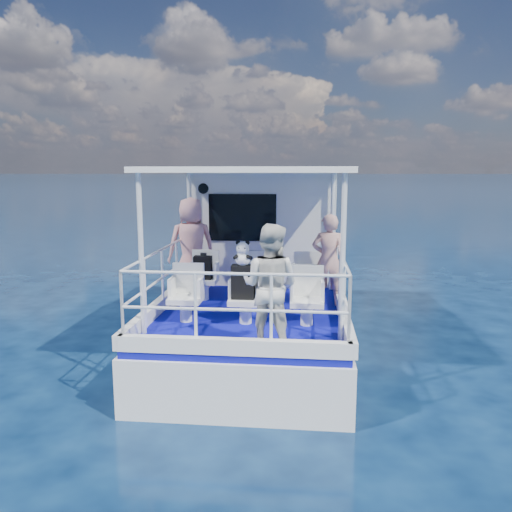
{
  "coord_description": "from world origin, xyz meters",
  "views": [
    {
      "loc": [
        0.87,
        -8.17,
        3.11
      ],
      "look_at": [
        0.08,
        -0.4,
        1.79
      ],
      "focal_mm": 35.0,
      "sensor_mm": 36.0,
      "label": 1
    }
  ],
  "objects": [
    {
      "name": "canopy_posts",
      "position": [
        0.0,
        -0.25,
        2.0
      ],
      "size": [
        2.77,
        2.97,
        2.2
      ],
      "color": "white",
      "rests_on": "deck"
    },
    {
      "name": "canopy",
      "position": [
        0.0,
        -0.2,
        3.14
      ],
      "size": [
        3.0,
        3.2,
        0.08
      ],
      "primitive_type": "cube",
      "color": "white",
      "rests_on": "cabin"
    },
    {
      "name": "railings",
      "position": [
        0.0,
        -0.58,
        1.4
      ],
      "size": [
        2.84,
        3.59,
        1.0
      ],
      "primitive_type": null,
      "color": "white",
      "rests_on": "deck"
    },
    {
      "name": "passenger_stbd_fwd",
      "position": [
        1.25,
        0.09,
        1.67
      ],
      "size": [
        0.57,
        0.39,
        1.53
      ],
      "primitive_type": "imported",
      "rotation": [
        0.0,
        0.0,
        3.1
      ],
      "color": "#E1A091",
      "rests_on": "deck"
    },
    {
      "name": "backpack_port",
      "position": [
        -0.9,
        0.15,
        1.48
      ],
      "size": [
        0.31,
        0.17,
        0.4
      ],
      "primitive_type": "cube",
      "color": "black",
      "rests_on": "seat_port_fwd"
    },
    {
      "name": "compact_camera",
      "position": [
        -0.88,
        0.14,
        1.71
      ],
      "size": [
        0.1,
        0.06,
        0.06
      ],
      "primitive_type": "cube",
      "color": "black",
      "rests_on": "backpack_port"
    },
    {
      "name": "backpack_center",
      "position": [
        -0.03,
        -1.13,
        1.53
      ],
      "size": [
        0.33,
        0.19,
        0.5
      ],
      "primitive_type": "cube",
      "color": "black",
      "rests_on": "seat_center_aft"
    },
    {
      "name": "hull",
      "position": [
        0.0,
        1.0,
        0.0
      ],
      "size": [
        3.0,
        7.0,
        1.6
      ],
      "primitive_type": "cube",
      "color": "white",
      "rests_on": "ground"
    },
    {
      "name": "seat_center_fwd",
      "position": [
        0.0,
        0.2,
        1.09
      ],
      "size": [
        0.48,
        0.46,
        0.38
      ],
      "primitive_type": "cube",
      "color": "white",
      "rests_on": "deck"
    },
    {
      "name": "seat_port_fwd",
      "position": [
        -0.9,
        0.2,
        1.09
      ],
      "size": [
        0.48,
        0.46,
        0.38
      ],
      "primitive_type": "cube",
      "color": "white",
      "rests_on": "deck"
    },
    {
      "name": "seat_stbd_aft",
      "position": [
        0.9,
        -1.1,
        1.09
      ],
      "size": [
        0.48,
        0.46,
        0.38
      ],
      "primitive_type": "cube",
      "color": "white",
      "rests_on": "deck"
    },
    {
      "name": "seat_port_aft",
      "position": [
        -0.9,
        -1.1,
        1.09
      ],
      "size": [
        0.48,
        0.46,
        0.38
      ],
      "primitive_type": "cube",
      "color": "white",
      "rests_on": "deck"
    },
    {
      "name": "seat_stbd_fwd",
      "position": [
        0.9,
        0.2,
        1.09
      ],
      "size": [
        0.48,
        0.46,
        0.38
      ],
      "primitive_type": "cube",
      "color": "white",
      "rests_on": "deck"
    },
    {
      "name": "ground",
      "position": [
        0.0,
        0.0,
        0.0
      ],
      "size": [
        2000.0,
        2000.0,
        0.0
      ],
      "primitive_type": "plane",
      "color": "#061632",
      "rests_on": "ground"
    },
    {
      "name": "seat_center_aft",
      "position": [
        0.0,
        -1.1,
        1.09
      ],
      "size": [
        0.48,
        0.46,
        0.38
      ],
      "primitive_type": "cube",
      "color": "white",
      "rests_on": "deck"
    },
    {
      "name": "deck",
      "position": [
        0.0,
        1.0,
        0.85
      ],
      "size": [
        2.9,
        6.9,
        0.1
      ],
      "primitive_type": "cube",
      "color": "#0A0A8F",
      "rests_on": "hull"
    },
    {
      "name": "passenger_port_fwd",
      "position": [
        -1.22,
        0.72,
        1.78
      ],
      "size": [
        0.79,
        0.68,
        1.76
      ],
      "primitive_type": "imported",
      "rotation": [
        0.0,
        0.0,
        3.53
      ],
      "color": "pink",
      "rests_on": "deck"
    },
    {
      "name": "passenger_stbd_aft",
      "position": [
        0.43,
        -2.07,
        1.69
      ],
      "size": [
        0.92,
        0.81,
        1.58
      ],
      "primitive_type": "imported",
      "rotation": [
        0.0,
        0.0,
        2.82
      ],
      "color": "silver",
      "rests_on": "deck"
    },
    {
      "name": "cabin",
      "position": [
        0.0,
        2.3,
        2.0
      ],
      "size": [
        2.85,
        2.0,
        2.2
      ],
      "primitive_type": "cube",
      "color": "white",
      "rests_on": "deck"
    },
    {
      "name": "panda",
      "position": [
        -0.03,
        -1.15,
        1.96
      ],
      "size": [
        0.24,
        0.2,
        0.36
      ],
      "primitive_type": null,
      "color": "white",
      "rests_on": "backpack_center"
    }
  ]
}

